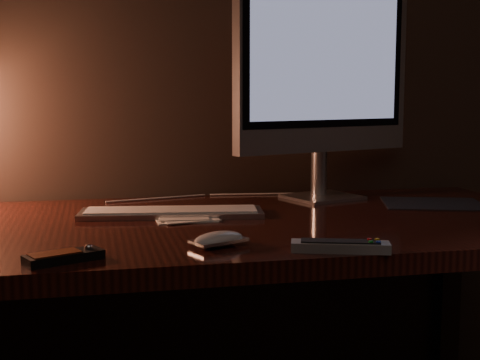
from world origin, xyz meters
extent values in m
cube|color=#35110C|center=(0.00, 1.85, 0.73)|extent=(1.60, 0.75, 0.04)
cube|color=black|center=(0.75, 2.18, 0.35)|extent=(0.06, 0.06, 0.71)
cube|color=black|center=(0.00, 2.20, 0.45)|extent=(1.48, 0.02, 0.51)
cube|color=silver|center=(0.33, 2.11, 0.75)|extent=(0.22, 0.21, 0.01)
cylinder|color=silver|center=(0.33, 2.14, 0.82)|extent=(0.06, 0.06, 0.12)
cube|color=silver|center=(0.33, 2.11, 1.10)|extent=(0.53, 0.22, 0.45)
cube|color=black|center=(0.33, 2.09, 1.13)|extent=(0.49, 0.18, 0.38)
cube|color=#898FBA|center=(0.33, 2.08, 1.13)|extent=(0.45, 0.16, 0.34)
cube|color=silver|center=(-0.10, 1.94, 0.76)|extent=(0.44, 0.18, 0.02)
cube|color=black|center=(0.57, 1.96, 0.75)|extent=(0.30, 0.27, 0.00)
ellipsoid|color=white|center=(-0.05, 1.61, 0.76)|extent=(0.12, 0.09, 0.02)
cube|color=black|center=(-0.33, 1.55, 0.76)|extent=(0.14, 0.10, 0.02)
cube|color=maroon|center=(-0.33, 1.55, 0.77)|extent=(0.09, 0.07, 0.00)
sphere|color=silver|center=(-0.33, 1.55, 0.77)|extent=(0.01, 0.01, 0.01)
cube|color=gray|center=(0.15, 1.52, 0.76)|extent=(0.18, 0.10, 0.02)
cube|color=black|center=(0.15, 1.52, 0.77)|extent=(0.14, 0.08, 0.00)
cylinder|color=red|center=(0.15, 1.52, 0.77)|extent=(0.01, 0.01, 0.00)
cylinder|color=#0C8C19|center=(0.15, 1.52, 0.77)|extent=(0.01, 0.01, 0.00)
cylinder|color=gold|center=(0.15, 1.52, 0.77)|extent=(0.01, 0.01, 0.00)
cylinder|color=#1433BF|center=(0.15, 1.52, 0.77)|extent=(0.01, 0.01, 0.00)
cube|color=white|center=(-0.08, 1.88, 0.75)|extent=(0.14, 0.09, 0.01)
cylinder|color=white|center=(0.03, 2.19, 0.75)|extent=(0.54, 0.02, 0.00)
camera|label=1|loc=(-0.27, 0.41, 1.03)|focal=50.00mm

